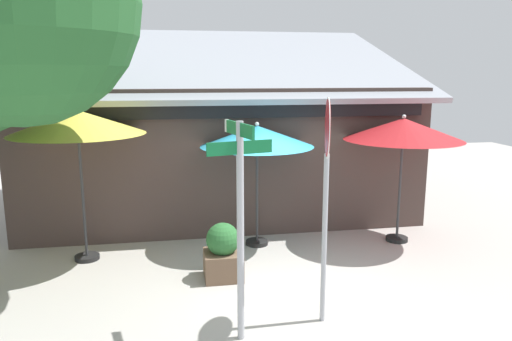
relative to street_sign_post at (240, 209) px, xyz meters
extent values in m
cube|color=#ADA8A0|center=(0.87, 1.75, -1.78)|extent=(28.00, 28.00, 0.10)
cube|color=#473833|center=(0.36, 6.57, -0.20)|extent=(8.69, 5.29, 3.06)
cube|color=#999EA8|center=(0.36, 6.42, 1.95)|extent=(9.19, 5.77, 1.85)
cube|color=black|center=(0.36, 3.88, 0.98)|extent=(8.09, 0.16, 0.44)
cylinder|color=#A8AAB2|center=(0.00, 0.00, -0.32)|extent=(0.09, 0.09, 2.81)
cube|color=#116B38|center=(0.00, 0.00, 0.98)|extent=(0.22, 0.82, 0.16)
cube|color=#116B38|center=(0.00, 0.00, 0.76)|extent=(0.82, 0.22, 0.16)
cube|color=white|center=(-0.10, 0.43, 0.98)|extent=(0.05, 0.07, 0.16)
cylinder|color=#A8AAB2|center=(1.17, 0.26, -0.55)|extent=(0.07, 0.07, 2.34)
cylinder|color=white|center=(1.17, 0.26, 0.95)|extent=(0.21, 0.76, 0.78)
cylinder|color=red|center=(1.17, 0.26, 0.95)|extent=(0.21, 0.72, 0.73)
cylinder|color=black|center=(-2.40, 3.15, -1.69)|extent=(0.44, 0.44, 0.08)
cylinder|color=#333335|center=(-2.40, 3.15, -0.54)|extent=(0.05, 0.05, 2.37)
cone|color=#EAD14C|center=(-2.40, 3.15, 0.80)|extent=(2.33, 2.33, 0.42)
sphere|color=silver|center=(-2.40, 3.15, 1.04)|extent=(0.08, 0.08, 0.08)
cylinder|color=black|center=(0.82, 3.40, -1.69)|extent=(0.44, 0.44, 0.08)
cylinder|color=#333335|center=(0.82, 3.40, -0.71)|extent=(0.05, 0.05, 2.03)
cone|color=#2D99BC|center=(0.82, 3.40, 0.46)|extent=(2.19, 2.19, 0.40)
sphere|color=silver|center=(0.82, 3.40, 0.69)|extent=(0.08, 0.08, 0.08)
cylinder|color=black|center=(3.67, 3.11, -1.69)|extent=(0.44, 0.44, 0.08)
cylinder|color=#333335|center=(3.67, 3.11, -0.66)|extent=(0.05, 0.05, 2.13)
cone|color=#B21E23|center=(3.67, 3.11, 0.56)|extent=(2.32, 2.32, 0.43)
sphere|color=silver|center=(3.67, 3.11, 0.81)|extent=(0.08, 0.08, 0.08)
sphere|color=#28602D|center=(-2.77, 1.40, 2.55)|extent=(3.29, 3.29, 3.29)
cube|color=brown|center=(-0.02, 1.92, -1.50)|extent=(0.63, 0.63, 0.45)
sphere|color=#28602D|center=(-0.02, 1.92, -1.05)|extent=(0.55, 0.55, 0.55)
camera|label=1|loc=(-0.80, -5.66, 1.63)|focal=33.96mm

